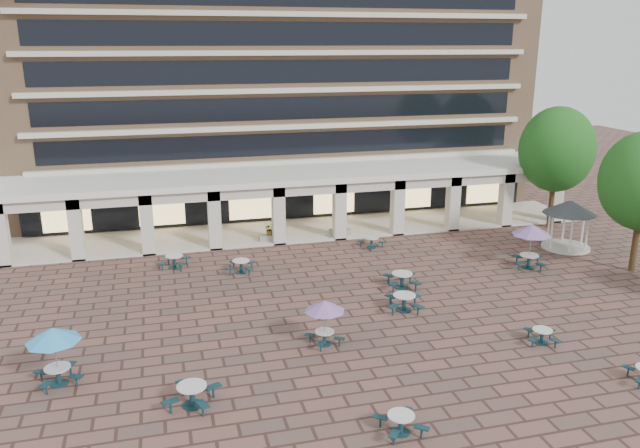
# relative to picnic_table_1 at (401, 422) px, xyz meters

# --- Properties ---
(ground) EXTENTS (120.00, 120.00, 0.00)m
(ground) POSITION_rel_picnic_table_1_xyz_m (2.09, 9.48, -0.43)
(ground) COLOR brown
(ground) RESTS_ON ground
(apartment_building) EXTENTS (40.00, 15.50, 25.20)m
(apartment_building) POSITION_rel_picnic_table_1_xyz_m (2.09, 34.95, 12.17)
(apartment_building) COLOR tan
(apartment_building) RESTS_ON ground
(retail_arcade) EXTENTS (42.00, 6.60, 4.40)m
(retail_arcade) POSITION_rel_picnic_table_1_xyz_m (2.09, 24.28, 2.57)
(retail_arcade) COLOR white
(retail_arcade) RESTS_ON ground
(picnic_table_1) EXTENTS (1.73, 1.73, 0.72)m
(picnic_table_1) POSITION_rel_picnic_table_1_xyz_m (0.00, 0.00, 0.00)
(picnic_table_1) COLOR #13323B
(picnic_table_1) RESTS_ON ground
(picnic_table_3) EXTENTS (1.79, 1.79, 0.66)m
(picnic_table_3) POSITION_rel_picnic_table_1_xyz_m (8.66, 4.69, -0.03)
(picnic_table_3) COLOR #13323B
(picnic_table_3) RESTS_ON ground
(picnic_table_4) EXTENTS (2.10, 2.10, 2.43)m
(picnic_table_4) POSITION_rel_picnic_table_1_xyz_m (-11.91, 6.43, 1.63)
(picnic_table_4) COLOR #13323B
(picnic_table_4) RESTS_ON ground
(picnic_table_5) EXTENTS (2.29, 2.29, 0.84)m
(picnic_table_5) POSITION_rel_picnic_table_1_xyz_m (-6.88, 3.55, 0.07)
(picnic_table_5) COLOR #13323B
(picnic_table_5) RESTS_ON ground
(picnic_table_6) EXTENTS (1.83, 1.83, 2.11)m
(picnic_table_6) POSITION_rel_picnic_table_1_xyz_m (-0.84, 7.02, 1.37)
(picnic_table_6) COLOR #13323B
(picnic_table_6) RESTS_ON ground
(picnic_table_7) EXTENTS (2.10, 2.10, 0.85)m
(picnic_table_7) POSITION_rel_picnic_table_1_xyz_m (5.04, 12.45, 0.08)
(picnic_table_7) COLOR #13323B
(picnic_table_7) RESTS_ON ground
(picnic_table_8) EXTENTS (1.99, 1.99, 0.75)m
(picnic_table_8) POSITION_rel_picnic_table_1_xyz_m (-3.22, 17.06, 0.02)
(picnic_table_8) COLOR #13323B
(picnic_table_8) RESTS_ON ground
(picnic_table_10) EXTENTS (2.23, 2.23, 0.85)m
(picnic_table_10) POSITION_rel_picnic_table_1_xyz_m (4.00, 9.57, 0.08)
(picnic_table_10) COLOR #13323B
(picnic_table_10) RESTS_ON ground
(picnic_table_11) EXTENTS (2.33, 2.33, 2.69)m
(picnic_table_11) POSITION_rel_picnic_table_1_xyz_m (13.56, 13.44, 1.86)
(picnic_table_11) COLOR #13323B
(picnic_table_11) RESTS_ON ground
(picnic_table_12) EXTENTS (2.07, 2.07, 0.77)m
(picnic_table_12) POSITION_rel_picnic_table_1_xyz_m (-6.99, 18.87, 0.03)
(picnic_table_12) COLOR #13323B
(picnic_table_12) RESTS_ON ground
(picnic_table_13) EXTENTS (1.87, 1.87, 0.69)m
(picnic_table_13) POSITION_rel_picnic_table_1_xyz_m (5.72, 19.48, -0.02)
(picnic_table_13) COLOR #13323B
(picnic_table_13) RESTS_ON ground
(gazebo) EXTENTS (3.44, 3.44, 3.20)m
(gazebo) POSITION_rel_picnic_table_1_xyz_m (18.08, 16.17, 1.98)
(gazebo) COLOR beige
(gazebo) RESTS_ON ground
(tree_east_c) EXTENTS (5.26, 5.26, 8.76)m
(tree_east_c) POSITION_rel_picnic_table_1_xyz_m (19.83, 20.65, 5.30)
(tree_east_c) COLOR #45321B
(tree_east_c) RESTS_ON ground
(planter_left) EXTENTS (1.50, 0.81, 1.31)m
(planter_left) POSITION_rel_picnic_table_1_xyz_m (-0.53, 22.38, 0.11)
(planter_left) COLOR gray
(planter_left) RESTS_ON ground
(planter_right) EXTENTS (1.50, 0.70, 1.15)m
(planter_right) POSITION_rel_picnic_table_1_xyz_m (4.39, 22.38, -0.00)
(planter_right) COLOR gray
(planter_right) RESTS_ON ground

